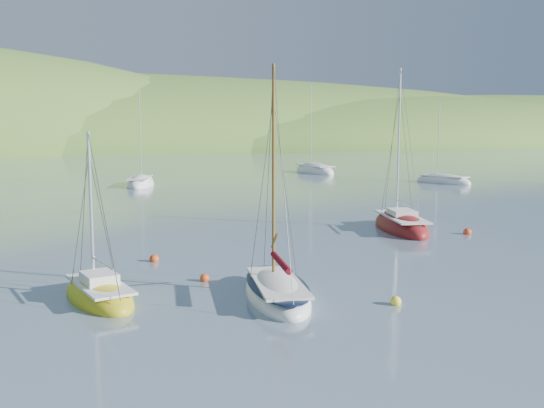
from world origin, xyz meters
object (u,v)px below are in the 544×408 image
object	(u,v)px
daysailer_white	(277,292)
distant_sloop_b	(315,171)
sloop_red	(401,227)
sailboat_yellow	(99,295)
distant_sloop_a	(141,184)
distant_sloop_d	(443,182)

from	to	relation	value
daysailer_white	distant_sloop_b	size ratio (longest dim) A/B	0.73
sloop_red	sailboat_yellow	world-z (taller)	sloop_red
daysailer_white	sloop_red	bearing A→B (deg)	52.12
distant_sloop_a	distant_sloop_b	world-z (taller)	distant_sloop_b
sailboat_yellow	distant_sloop_a	world-z (taller)	distant_sloop_a
sloop_red	distant_sloop_d	bearing A→B (deg)	63.96
distant_sloop_a	sloop_red	bearing A→B (deg)	-56.23
daysailer_white	sloop_red	distance (m)	17.19
sloop_red	distant_sloop_a	size ratio (longest dim) A/B	0.98
distant_sloop_b	distant_sloop_d	distance (m)	20.44
sloop_red	distant_sloop_d	world-z (taller)	sloop_red
daysailer_white	distant_sloop_a	distance (m)	45.96
sloop_red	distant_sloop_b	size ratio (longest dim) A/B	0.84
distant_sloop_a	distant_sloop_d	xyz separation A→B (m)	(33.13, -8.89, -0.02)
sloop_red	distant_sloop_d	distance (m)	33.58
daysailer_white	distant_sloop_b	xyz separation A→B (m)	(26.95, 56.01, -0.01)
distant_sloop_b	distant_sloop_d	world-z (taller)	distant_sloop_b
daysailer_white	distant_sloop_b	distance (m)	62.16
distant_sloop_a	daysailer_white	bearing A→B (deg)	-76.25
sloop_red	distant_sloop_d	xyz separation A→B (m)	(21.81, 25.54, -0.04)
daysailer_white	distant_sloop_a	world-z (taller)	distant_sloop_a
sloop_red	distant_sloop_a	xyz separation A→B (m)	(-11.32, 34.43, -0.02)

